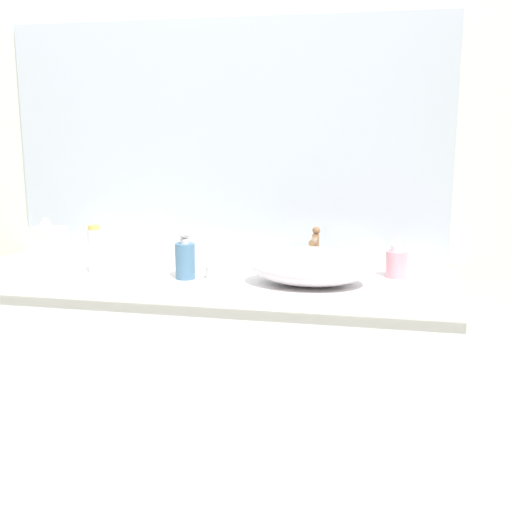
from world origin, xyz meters
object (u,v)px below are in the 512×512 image
Objects in this scene: sink_basin at (309,266)px; soap_dispenser at (185,258)px; tissue_box at (46,243)px; perfume_bottle at (396,263)px; candle_jar at (214,272)px; lotion_bottle at (95,250)px.

soap_dispenser reaches higher than sink_basin.
tissue_box is (-1.04, 0.14, 0.01)m from sink_basin.
perfume_bottle is 1.93× the size of candle_jar.
candle_jar is (-0.62, -0.15, -0.03)m from perfume_bottle.
sink_basin is at bearing -3.94° from candle_jar.
candle_jar is (0.44, 0.01, -0.06)m from lotion_bottle.
sink_basin is 0.78m from lotion_bottle.
tissue_box is at bearing 154.20° from lotion_bottle.
soap_dispenser is 3.05× the size of candle_jar.
soap_dispenser is at bearing -2.88° from lotion_bottle.
sink_basin is 6.82× the size of candle_jar.
soap_dispenser is 0.11m from candle_jar.
lotion_bottle is at bearing 177.12° from soap_dispenser.
candle_jar is at bearing 1.24° from lotion_bottle.
lotion_bottle is at bearing -171.71° from perfume_bottle.
sink_basin is at bearing 0.47° from soap_dispenser.
perfume_bottle is 1.33m from tissue_box.
candle_jar is at bearing 176.06° from sink_basin.
perfume_bottle is at bearing 13.15° from candle_jar.
candle_jar is (-0.34, 0.02, -0.04)m from sink_basin.
lotion_bottle is 0.98× the size of tissue_box.
lotion_bottle is (-0.34, 0.02, 0.01)m from soap_dispenser.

